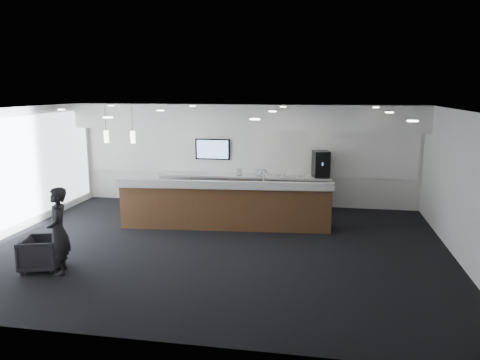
% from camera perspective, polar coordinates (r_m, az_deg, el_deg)
% --- Properties ---
extents(ground, '(10.00, 10.00, 0.00)m').
position_cam_1_polar(ground, '(10.44, -2.86, -8.10)').
color(ground, black).
rests_on(ground, ground).
extents(ceiling, '(10.00, 8.00, 0.02)m').
position_cam_1_polar(ceiling, '(9.87, -3.03, 8.58)').
color(ceiling, black).
rests_on(ceiling, back_wall).
extents(back_wall, '(10.00, 0.02, 3.00)m').
position_cam_1_polar(back_wall, '(13.92, 0.76, 3.12)').
color(back_wall, white).
rests_on(back_wall, ground).
extents(left_wall, '(0.02, 8.00, 3.00)m').
position_cam_1_polar(left_wall, '(12.18, -26.53, 0.80)').
color(left_wall, white).
rests_on(left_wall, ground).
extents(right_wall, '(0.02, 8.00, 3.00)m').
position_cam_1_polar(right_wall, '(10.18, 25.65, -0.94)').
color(right_wall, white).
rests_on(right_wall, ground).
extents(soffit_bulkhead, '(10.00, 0.90, 0.70)m').
position_cam_1_polar(soffit_bulkhead, '(13.37, 0.46, 7.75)').
color(soffit_bulkhead, white).
rests_on(soffit_bulkhead, back_wall).
extents(alcove_panel, '(9.80, 0.06, 1.40)m').
position_cam_1_polar(alcove_panel, '(13.88, 0.74, 3.51)').
color(alcove_panel, white).
rests_on(alcove_panel, back_wall).
extents(window_blinds_wall, '(0.04, 7.36, 2.55)m').
position_cam_1_polar(window_blinds_wall, '(12.15, -26.38, 0.79)').
color(window_blinds_wall, white).
rests_on(window_blinds_wall, left_wall).
extents(back_credenza, '(5.06, 0.66, 0.95)m').
position_cam_1_polar(back_credenza, '(13.75, 0.51, -1.31)').
color(back_credenza, '#9C9EA4').
rests_on(back_credenza, ground).
extents(wall_tv, '(1.05, 0.08, 0.62)m').
position_cam_1_polar(wall_tv, '(14.01, -3.35, 3.77)').
color(wall_tv, black).
rests_on(wall_tv, back_wall).
extents(pendant_left, '(0.12, 0.12, 0.30)m').
position_cam_1_polar(pendant_left, '(11.45, -13.89, 4.86)').
color(pendant_left, '#F3E6BE').
rests_on(pendant_left, ceiling).
extents(pendant_right, '(0.12, 0.12, 0.30)m').
position_cam_1_polar(pendant_right, '(11.75, -17.02, 4.85)').
color(pendant_right, '#F3E6BE').
rests_on(pendant_right, ceiling).
extents(ceiling_can_lights, '(7.00, 5.00, 0.02)m').
position_cam_1_polar(ceiling_can_lights, '(9.87, -3.03, 8.41)').
color(ceiling_can_lights, white).
rests_on(ceiling_can_lights, ceiling).
extents(service_counter, '(5.31, 1.31, 1.49)m').
position_cam_1_polar(service_counter, '(11.69, -1.79, -3.05)').
color(service_counter, '#51331B').
rests_on(service_counter, ground).
extents(coffee_machine, '(0.54, 0.61, 0.75)m').
position_cam_1_polar(coffee_machine, '(13.46, 9.83, 1.92)').
color(coffee_machine, black).
rests_on(coffee_machine, back_credenza).
extents(info_sign_left, '(0.16, 0.04, 0.22)m').
position_cam_1_polar(info_sign_left, '(13.54, -0.08, 1.01)').
color(info_sign_left, silver).
rests_on(info_sign_left, back_credenza).
extents(info_sign_right, '(0.16, 0.02, 0.22)m').
position_cam_1_polar(info_sign_right, '(13.51, 2.35, 0.98)').
color(info_sign_right, silver).
rests_on(info_sign_right, back_credenza).
extents(armchair, '(0.89, 0.87, 0.65)m').
position_cam_1_polar(armchair, '(9.85, -23.13, -8.20)').
color(armchair, black).
rests_on(armchair, ground).
extents(lounge_guest, '(0.63, 0.72, 1.65)m').
position_cam_1_polar(lounge_guest, '(9.39, -21.27, -5.80)').
color(lounge_guest, black).
rests_on(lounge_guest, ground).
extents(cup_0, '(0.10, 0.10, 0.09)m').
position_cam_1_polar(cup_0, '(13.41, 7.82, 0.53)').
color(cup_0, white).
rests_on(cup_0, back_credenza).
extents(cup_1, '(0.14, 0.14, 0.09)m').
position_cam_1_polar(cup_1, '(13.42, 7.22, 0.55)').
color(cup_1, white).
rests_on(cup_1, back_credenza).
extents(cup_2, '(0.12, 0.12, 0.09)m').
position_cam_1_polar(cup_2, '(13.42, 6.62, 0.57)').
color(cup_2, white).
rests_on(cup_2, back_credenza).
extents(cup_3, '(0.12, 0.12, 0.09)m').
position_cam_1_polar(cup_3, '(13.43, 6.03, 0.59)').
color(cup_3, white).
rests_on(cup_3, back_credenza).
extents(cup_4, '(0.13, 0.13, 0.09)m').
position_cam_1_polar(cup_4, '(13.44, 5.43, 0.61)').
color(cup_4, white).
rests_on(cup_4, back_credenza).
extents(cup_5, '(0.10, 0.10, 0.09)m').
position_cam_1_polar(cup_5, '(13.45, 4.84, 0.63)').
color(cup_5, white).
rests_on(cup_5, back_credenza).
extents(cup_6, '(0.14, 0.14, 0.09)m').
position_cam_1_polar(cup_6, '(13.47, 4.24, 0.65)').
color(cup_6, white).
rests_on(cup_6, back_credenza).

